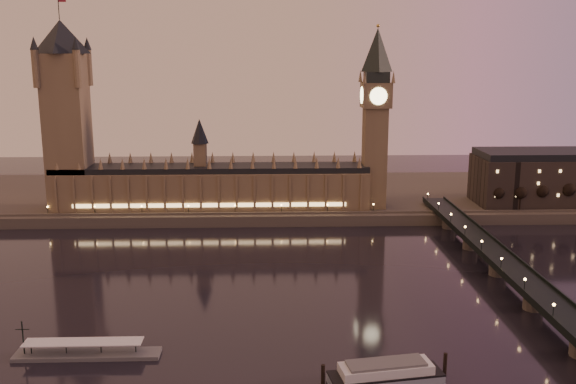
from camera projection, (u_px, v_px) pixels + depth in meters
ground at (287, 294)px, 257.14m from camera, size 700.00×700.00×0.00m
far_embankment at (325, 196)px, 418.56m from camera, size 560.00×130.00×6.00m
palace_of_westminster at (211, 182)px, 369.36m from camera, size 180.00×26.62×52.00m
victoria_tower at (66, 105)px, 357.42m from camera, size 31.68×31.68×118.00m
big_ben at (376, 108)px, 363.32m from camera, size 17.68×17.68×104.00m
westminster_bridge at (514, 278)px, 258.87m from camera, size 13.20×260.00×15.30m
bare_tree_0 at (497, 194)px, 364.01m from camera, size 6.68×6.68×13.58m
bare_tree_1 at (520, 193)px, 364.44m from camera, size 6.68×6.68×13.58m
bare_tree_2 at (544, 193)px, 364.87m from camera, size 6.68×6.68×13.58m
bare_tree_3 at (567, 193)px, 365.30m from camera, size 6.68×6.68×13.58m
moored_barge at (386, 374)px, 187.05m from camera, size 38.25×14.66×7.10m
pontoon_pier at (87, 353)px, 203.73m from camera, size 46.04×7.67×12.28m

